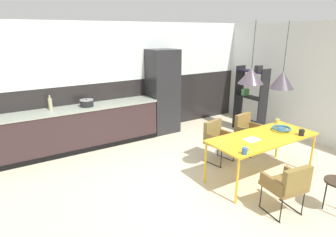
{
  "coord_description": "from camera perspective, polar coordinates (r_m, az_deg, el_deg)",
  "views": [
    {
      "loc": [
        -2.82,
        -3.02,
        2.45
      ],
      "look_at": [
        -0.37,
        0.91,
        0.99
      ],
      "focal_mm": 29.75,
      "sensor_mm": 36.0,
      "label": 1
    }
  ],
  "objects": [
    {
      "name": "ground_plane",
      "position": [
        4.8,
        9.79,
        -13.43
      ],
      "size": [
        8.6,
        8.6,
        0.0
      ],
      "primitive_type": "plane",
      "color": "beige"
    },
    {
      "name": "back_wall_splashback_dark",
      "position": [
        6.98,
        -7.0,
        2.57
      ],
      "size": [
        6.62,
        0.12,
        1.33
      ],
      "primitive_type": "cube",
      "color": "black",
      "rests_on": "ground"
    },
    {
      "name": "back_wall_panel_upper",
      "position": [
        6.77,
        -7.42,
        13.49
      ],
      "size": [
        6.62,
        0.12,
        1.33
      ],
      "primitive_type": "cube",
      "color": "silver",
      "rests_on": "back_wall_splashback_dark"
    },
    {
      "name": "kitchen_counter",
      "position": [
        6.26,
        -17.57,
        -1.87
      ],
      "size": [
        3.45,
        0.63,
        0.92
      ],
      "color": "#332324",
      "rests_on": "ground"
    },
    {
      "name": "refrigerator_column",
      "position": [
        6.87,
        -1.08,
        5.51
      ],
      "size": [
        0.68,
        0.6,
        2.04
      ],
      "primitive_type": "cube",
      "color": "#232326",
      "rests_on": "ground"
    },
    {
      "name": "dining_table",
      "position": [
        4.95,
        18.83,
        -3.97
      ],
      "size": [
        1.92,
        0.8,
        0.76
      ],
      "color": "gold",
      "rests_on": "ground"
    },
    {
      "name": "armchair_head_of_table",
      "position": [
        6.01,
        15.89,
        -1.93
      ],
      "size": [
        0.54,
        0.53,
        0.8
      ],
      "rotation": [
        0.0,
        0.0,
        3.29
      ],
      "color": "brown",
      "rests_on": "ground"
    },
    {
      "name": "armchair_by_stool",
      "position": [
        4.18,
        23.46,
        -12.02
      ],
      "size": [
        0.54,
        0.53,
        0.77
      ],
      "rotation": [
        0.0,
        0.0,
        -0.14
      ],
      "color": "brown",
      "rests_on": "ground"
    },
    {
      "name": "armchair_far_side",
      "position": [
        5.47,
        10.04,
        -3.62
      ],
      "size": [
        0.56,
        0.55,
        0.8
      ],
      "rotation": [
        0.0,
        0.0,
        3.33
      ],
      "color": "brown",
      "rests_on": "ground"
    },
    {
      "name": "fruit_bowl",
      "position": [
        5.32,
        22.21,
        -1.9
      ],
      "size": [
        0.32,
        0.32,
        0.07
      ],
      "color": "#33607F",
      "rests_on": "dining_table"
    },
    {
      "name": "open_book",
      "position": [
        4.73,
        16.82,
        -4.17
      ],
      "size": [
        0.26,
        0.19,
        0.02
      ],
      "color": "white",
      "rests_on": "dining_table"
    },
    {
      "name": "mug_glass_clear",
      "position": [
        4.16,
        15.42,
        -6.43
      ],
      "size": [
        0.12,
        0.08,
        0.1
      ],
      "color": "#335B93",
      "rests_on": "dining_table"
    },
    {
      "name": "mug_tall_blue",
      "position": [
        5.7,
        21.5,
        -0.53
      ],
      "size": [
        0.12,
        0.08,
        0.09
      ],
      "color": "gold",
      "rests_on": "dining_table"
    },
    {
      "name": "mug_short_terracotta",
      "position": [
        5.22,
        25.71,
        -2.59
      ],
      "size": [
        0.14,
        0.09,
        0.11
      ],
      "color": "black",
      "rests_on": "dining_table"
    },
    {
      "name": "cooking_pot",
      "position": [
        6.14,
        -16.31,
        3.07
      ],
      "size": [
        0.29,
        0.29,
        0.17
      ],
      "color": "black",
      "rests_on": "kitchen_counter"
    },
    {
      "name": "bottle_spice_small",
      "position": [
        6.08,
        -22.96,
        2.76
      ],
      "size": [
        0.08,
        0.08,
        0.31
      ],
      "color": "tan",
      "rests_on": "kitchen_counter"
    },
    {
      "name": "open_shelf_unit",
      "position": [
        7.19,
        16.54,
        4.22
      ],
      "size": [
        0.3,
        0.81,
        1.67
      ],
      "rotation": [
        0.0,
        0.0,
        -1.57
      ],
      "color": "black",
      "rests_on": "ground"
    },
    {
      "name": "pendant_lamp_over_table_near",
      "position": [
        4.41,
        16.65,
        8.36
      ],
      "size": [
        0.38,
        0.38,
        0.92
      ],
      "color": "black"
    },
    {
      "name": "pendant_lamp_over_table_far",
      "position": [
        5.03,
        22.35,
        7.32
      ],
      "size": [
        0.39,
        0.39,
        1.08
      ],
      "color": "black"
    }
  ]
}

